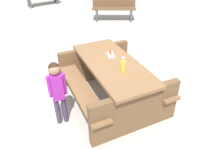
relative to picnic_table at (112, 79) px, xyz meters
The scene contains 6 objects.
ground_plane 0.44m from the picnic_table, ahead, with size 30.00×30.00×0.00m, color #B7B2A8.
picnic_table is the anchor object (origin of this frame).
soda_bottle 0.53m from the picnic_table, 158.80° to the right, with size 0.07×0.07×0.24m.
hotdog_tray 0.42m from the picnic_table, ahead, with size 0.18×0.12×0.08m.
child_in_coat 0.97m from the picnic_table, 116.18° to the left, with size 0.18×0.25×1.05m.
park_bench_mid 4.48m from the picnic_table, ahead, with size 0.65×1.55×0.85m.
Camera 1 is at (-2.89, 0.46, 2.39)m, focal length 33.56 mm.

